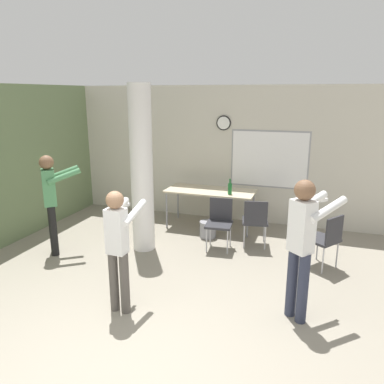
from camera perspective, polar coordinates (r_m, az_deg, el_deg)
name	(u,v)px	position (r m, az deg, el deg)	size (l,w,h in m)	color
ground_plane	(110,382)	(4.04, -12.32, -26.42)	(24.00, 24.00, 0.00)	gray
wall_left_accent	(4,166)	(7.34, -26.67, 3.53)	(0.12, 7.00, 2.80)	#6B7F56
wall_back	(233,154)	(7.89, 6.29, 5.71)	(8.00, 0.15, 2.80)	beige
support_pillar	(142,170)	(6.29, -7.68, 3.35)	(0.38, 0.38, 2.80)	white
folding_table	(210,193)	(7.46, 2.83, -0.08)	(1.76, 0.76, 0.77)	beige
bottle_on_table	(230,188)	(7.15, 5.79, 0.55)	(0.08, 0.08, 0.30)	#1E6B2D
waste_bin	(208,229)	(7.09, 2.43, -5.69)	(0.31, 0.31, 0.31)	gray
chair_mid_room	(326,237)	(6.10, 19.71, -6.50)	(0.61, 0.61, 0.87)	#2D2D33
chair_table_right	(255,219)	(6.63, 9.60, -4.11)	(0.52, 0.52, 0.87)	#2D2D33
chair_table_front	(220,220)	(6.51, 4.23, -4.28)	(0.48, 0.48, 0.87)	#2D2D33
person_watching_back	(52,197)	(6.56, -20.61, -0.72)	(0.65, 0.63, 1.68)	black
person_playing_front	(118,242)	(4.61, -11.17, -7.49)	(0.36, 0.62, 1.55)	#514C47
person_playing_side	(303,240)	(4.51, 16.50, -6.96)	(0.64, 0.68, 1.72)	#2D3347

